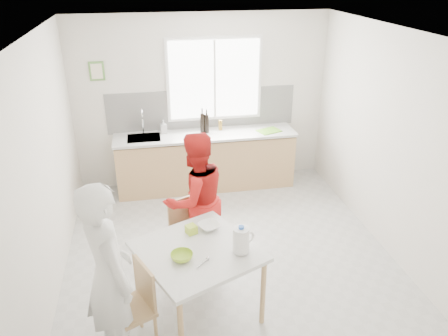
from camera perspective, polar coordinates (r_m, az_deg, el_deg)
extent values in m
plane|color=#B7B7B2|center=(5.60, 0.72, -11.44)|extent=(4.50, 4.50, 0.00)
plane|color=silver|center=(7.00, -2.89, 8.67)|extent=(4.00, 0.00, 4.00)
plane|color=silver|center=(3.06, 9.49, -15.78)|extent=(4.00, 0.00, 4.00)
plane|color=silver|center=(4.95, -22.53, -0.55)|extent=(0.00, 4.50, 4.50)
plane|color=silver|center=(5.63, 21.20, 2.74)|extent=(0.00, 4.50, 4.50)
plane|color=white|center=(4.53, 0.91, 17.08)|extent=(4.50, 4.50, 0.00)
cube|color=white|center=(6.92, -1.27, 11.51)|extent=(1.50, 0.03, 1.30)
cube|color=white|center=(6.90, -1.24, 11.47)|extent=(1.40, 0.02, 1.20)
cube|color=white|center=(6.89, -1.23, 11.47)|extent=(0.03, 0.03, 1.20)
cube|color=white|center=(7.02, -2.86, 7.67)|extent=(3.00, 0.02, 0.65)
cube|color=#598F41|center=(6.82, -16.29, 12.05)|extent=(0.22, 0.02, 0.28)
cube|color=beige|center=(6.81, -16.29, 12.03)|extent=(0.16, 0.01, 0.22)
cube|color=tan|center=(7.04, -2.39, 0.79)|extent=(2.80, 0.60, 0.86)
cube|color=#3F3326|center=(7.21, -2.33, -1.96)|extent=(2.80, 0.54, 0.10)
cube|color=silver|center=(6.86, -2.46, 4.37)|extent=(2.84, 0.64, 0.04)
cube|color=#A5A5AA|center=(6.80, -10.42, 3.81)|extent=(0.50, 0.40, 0.03)
cylinder|color=silver|center=(6.88, -10.58, 5.79)|extent=(0.02, 0.02, 0.36)
torus|color=silver|center=(6.76, -10.68, 7.04)|extent=(0.02, 0.18, 0.18)
cube|color=silver|center=(4.34, -3.50, -10.81)|extent=(1.39, 1.39, 0.04)
cylinder|color=tan|center=(4.14, -5.63, -20.79)|extent=(0.05, 0.05, 0.75)
cylinder|color=tan|center=(4.77, -11.30, -13.84)|extent=(0.05, 0.05, 0.75)
cylinder|color=tan|center=(4.52, 5.11, -15.96)|extent=(0.05, 0.05, 0.75)
cylinder|color=tan|center=(5.10, -1.62, -10.33)|extent=(0.05, 0.05, 0.75)
cube|color=tan|center=(4.32, -12.31, -17.77)|extent=(0.54, 0.54, 0.04)
cube|color=tan|center=(4.22, -10.25, -14.63)|extent=(0.18, 0.36, 0.42)
cylinder|color=tan|center=(4.56, -15.06, -19.27)|extent=(0.03, 0.03, 0.42)
cylinder|color=tan|center=(4.64, -10.87, -17.84)|extent=(0.03, 0.03, 0.42)
cylinder|color=tan|center=(4.41, -8.86, -20.50)|extent=(0.03, 0.03, 0.42)
cube|color=tan|center=(5.23, -4.42, -8.83)|extent=(0.52, 0.52, 0.04)
cube|color=tan|center=(5.24, -5.49, -5.90)|extent=(0.35, 0.18, 0.41)
cylinder|color=tan|center=(5.17, -5.01, -12.29)|extent=(0.03, 0.03, 0.40)
cylinder|color=tan|center=(5.31, -1.81, -11.07)|extent=(0.03, 0.03, 0.40)
cylinder|color=tan|center=(5.41, -6.82, -10.46)|extent=(0.03, 0.03, 0.40)
cylinder|color=tan|center=(5.54, -3.73, -9.36)|extent=(0.03, 0.03, 0.40)
imported|color=white|center=(3.99, -14.79, -13.48)|extent=(0.66, 0.78, 1.80)
imported|color=red|center=(5.13, -3.73, -4.14)|extent=(0.99, 0.90, 1.66)
imported|color=#9FCB2E|center=(4.19, -5.54, -11.43)|extent=(0.28, 0.28, 0.07)
imported|color=white|center=(4.62, -1.95, -7.59)|extent=(0.29, 0.29, 0.05)
cylinder|color=white|center=(4.20, 2.24, -9.35)|extent=(0.16, 0.16, 0.25)
cylinder|color=blue|center=(4.12, 2.27, -7.78)|extent=(0.05, 0.05, 0.03)
torus|color=white|center=(4.20, 3.31, -8.99)|extent=(0.12, 0.07, 0.12)
cube|color=#B3D731|center=(4.54, -4.30, -7.99)|extent=(0.13, 0.13, 0.09)
cylinder|color=#A5A5AA|center=(4.14, -2.86, -12.32)|extent=(0.12, 0.12, 0.01)
cube|color=#67B429|center=(6.98, 5.91, 4.86)|extent=(0.42, 0.36, 0.01)
cylinder|color=black|center=(6.84, -2.85, 5.89)|extent=(0.07, 0.07, 0.32)
cylinder|color=black|center=(6.84, -2.28, 5.84)|extent=(0.07, 0.07, 0.30)
cylinder|color=olive|center=(6.97, -0.48, 5.62)|extent=(0.06, 0.06, 0.16)
imported|color=#999999|center=(6.91, -7.90, 5.39)|extent=(0.10, 0.11, 0.21)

